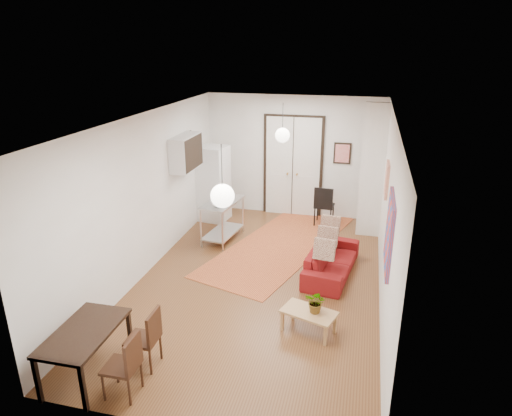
% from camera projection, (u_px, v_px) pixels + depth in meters
% --- Properties ---
extents(floor, '(7.00, 7.00, 0.00)m').
position_uv_depth(floor, '(259.00, 280.00, 8.24)').
color(floor, brown).
rests_on(floor, ground).
extents(ceiling, '(4.20, 7.00, 0.02)m').
position_uv_depth(ceiling, '(260.00, 118.00, 7.24)').
color(ceiling, silver).
rests_on(ceiling, wall_back).
extents(wall_back, '(4.20, 0.02, 2.90)m').
position_uv_depth(wall_back, '(293.00, 157.00, 10.93)').
color(wall_back, white).
rests_on(wall_back, floor).
extents(wall_front, '(4.20, 0.02, 2.90)m').
position_uv_depth(wall_front, '(179.00, 318.00, 4.55)').
color(wall_front, white).
rests_on(wall_front, floor).
extents(wall_left, '(0.02, 7.00, 2.90)m').
position_uv_depth(wall_left, '(146.00, 195.00, 8.21)').
color(wall_left, white).
rests_on(wall_left, floor).
extents(wall_right, '(0.02, 7.00, 2.90)m').
position_uv_depth(wall_right, '(388.00, 215.00, 7.27)').
color(wall_right, white).
rests_on(wall_right, floor).
extents(double_doors, '(1.44, 0.06, 2.50)m').
position_uv_depth(double_doors, '(293.00, 167.00, 10.98)').
color(double_doors, silver).
rests_on(double_doors, wall_back).
extents(stub_partition, '(0.50, 0.10, 2.90)m').
position_uv_depth(stub_partition, '(372.00, 172.00, 9.65)').
color(stub_partition, white).
rests_on(stub_partition, floor).
extents(wall_cabinet, '(0.35, 1.00, 0.70)m').
position_uv_depth(wall_cabinet, '(186.00, 152.00, 9.38)').
color(wall_cabinet, silver).
rests_on(wall_cabinet, wall_left).
extents(painting_popart, '(0.05, 1.00, 1.00)m').
position_uv_depth(painting_popart, '(389.00, 233.00, 6.07)').
color(painting_popart, red).
rests_on(painting_popart, wall_right).
extents(painting_abstract, '(0.05, 0.50, 0.60)m').
position_uv_depth(painting_abstract, '(387.00, 180.00, 7.88)').
color(painting_abstract, '#F5ECCC').
rests_on(painting_abstract, wall_right).
extents(poster_back, '(0.40, 0.03, 0.50)m').
position_uv_depth(poster_back, '(342.00, 153.00, 10.59)').
color(poster_back, red).
rests_on(poster_back, wall_back).
extents(print_left, '(0.03, 0.44, 0.54)m').
position_uv_depth(print_left, '(188.00, 145.00, 9.86)').
color(print_left, '#925D3D').
rests_on(print_left, wall_left).
extents(pendant_back, '(0.30, 0.30, 0.80)m').
position_uv_depth(pendant_back, '(282.00, 135.00, 9.29)').
color(pendant_back, silver).
rests_on(pendant_back, ceiling).
extents(pendant_front, '(0.30, 0.30, 0.80)m').
position_uv_depth(pendant_front, '(222.00, 196.00, 5.64)').
color(pendant_front, silver).
rests_on(pendant_front, ceiling).
extents(kilim_rug, '(2.88, 4.70, 0.01)m').
position_uv_depth(kilim_rug, '(281.00, 244.00, 9.68)').
color(kilim_rug, '#C26A30').
rests_on(kilim_rug, floor).
extents(sofa, '(1.88, 0.95, 0.52)m').
position_uv_depth(sofa, '(332.00, 260.00, 8.38)').
color(sofa, maroon).
rests_on(sofa, floor).
extents(coffee_table, '(0.87, 0.65, 0.35)m').
position_uv_depth(coffee_table, '(309.00, 314.00, 6.66)').
color(coffee_table, '#B07D53').
rests_on(coffee_table, floor).
extents(potted_plant, '(0.37, 0.34, 0.34)m').
position_uv_depth(potted_plant, '(316.00, 302.00, 6.57)').
color(potted_plant, '#34612B').
rests_on(potted_plant, coffee_table).
extents(kitchen_counter, '(0.72, 1.21, 0.87)m').
position_uv_depth(kitchen_counter, '(223.00, 216.00, 9.72)').
color(kitchen_counter, '#BBBEC1').
rests_on(kitchen_counter, floor).
extents(bowl, '(0.25, 0.25, 0.05)m').
position_uv_depth(bowl, '(218.00, 205.00, 9.33)').
color(bowl, beige).
rests_on(bowl, kitchen_counter).
extents(soap_bottle, '(0.10, 0.10, 0.18)m').
position_uv_depth(soap_bottle, '(223.00, 194.00, 9.82)').
color(soap_bottle, '#5391B4').
rests_on(soap_bottle, kitchen_counter).
extents(fridge, '(0.71, 0.71, 1.78)m').
position_uv_depth(fridge, '(214.00, 184.00, 10.75)').
color(fridge, silver).
rests_on(fridge, floor).
extents(dining_table, '(0.71, 1.21, 0.67)m').
position_uv_depth(dining_table, '(84.00, 336.00, 5.69)').
color(dining_table, black).
rests_on(dining_table, floor).
extents(dining_chair_near, '(0.40, 0.56, 0.83)m').
position_uv_depth(dining_chair_near, '(145.00, 331.00, 5.99)').
color(dining_chair_near, '#391D12').
rests_on(dining_chair_near, floor).
extents(dining_chair_far, '(0.40, 0.56, 0.83)m').
position_uv_depth(dining_chair_far, '(124.00, 357.00, 5.49)').
color(dining_chair_far, '#391D12').
rests_on(dining_chair_far, floor).
extents(black_side_chair, '(0.46, 0.46, 0.94)m').
position_uv_depth(black_side_chair, '(325.00, 201.00, 10.63)').
color(black_side_chair, black).
rests_on(black_side_chair, floor).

